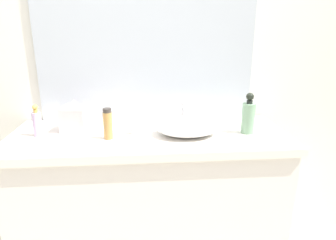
{
  "coord_description": "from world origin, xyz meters",
  "views": [
    {
      "loc": [
        0.03,
        -1.17,
        1.49
      ],
      "look_at": [
        0.16,
        0.38,
        1.0
      ],
      "focal_mm": 31.96,
      "sensor_mm": 36.0,
      "label": 1
    }
  ],
  "objects_px": {
    "soap_dispenser": "(248,116)",
    "tissue_box": "(75,117)",
    "perfume_bottle": "(108,124)",
    "candle_jar": "(134,130)",
    "sink_basin": "(187,126)",
    "lotion_bottle": "(37,123)"
  },
  "relations": [
    {
      "from": "soap_dispenser",
      "to": "tissue_box",
      "type": "distance_m",
      "value": 0.97
    },
    {
      "from": "perfume_bottle",
      "to": "candle_jar",
      "type": "bearing_deg",
      "value": 25.88
    },
    {
      "from": "soap_dispenser",
      "to": "tissue_box",
      "type": "xyz_separation_m",
      "value": [
        -0.96,
        0.12,
        -0.02
      ]
    },
    {
      "from": "sink_basin",
      "to": "tissue_box",
      "type": "relative_size",
      "value": 1.93
    },
    {
      "from": "soap_dispenser",
      "to": "perfume_bottle",
      "type": "xyz_separation_m",
      "value": [
        -0.76,
        -0.03,
        -0.02
      ]
    },
    {
      "from": "sink_basin",
      "to": "candle_jar",
      "type": "height_order",
      "value": "sink_basin"
    },
    {
      "from": "lotion_bottle",
      "to": "candle_jar",
      "type": "xyz_separation_m",
      "value": [
        0.52,
        -0.01,
        -0.05
      ]
    },
    {
      "from": "tissue_box",
      "to": "perfume_bottle",
      "type": "bearing_deg",
      "value": -36.87
    },
    {
      "from": "soap_dispenser",
      "to": "candle_jar",
      "type": "distance_m",
      "value": 0.64
    },
    {
      "from": "tissue_box",
      "to": "soap_dispenser",
      "type": "bearing_deg",
      "value": -7.21
    },
    {
      "from": "lotion_bottle",
      "to": "perfume_bottle",
      "type": "xyz_separation_m",
      "value": [
        0.38,
        -0.07,
        0.01
      ]
    },
    {
      "from": "sink_basin",
      "to": "soap_dispenser",
      "type": "xyz_separation_m",
      "value": [
        0.34,
        -0.0,
        0.05
      ]
    },
    {
      "from": "perfume_bottle",
      "to": "tissue_box",
      "type": "relative_size",
      "value": 0.92
    },
    {
      "from": "soap_dispenser",
      "to": "lotion_bottle",
      "type": "distance_m",
      "value": 1.15
    },
    {
      "from": "tissue_box",
      "to": "candle_jar",
      "type": "distance_m",
      "value": 0.35
    },
    {
      "from": "sink_basin",
      "to": "tissue_box",
      "type": "xyz_separation_m",
      "value": [
        -0.62,
        0.12,
        0.03
      ]
    },
    {
      "from": "soap_dispenser",
      "to": "candle_jar",
      "type": "relative_size",
      "value": 4.83
    },
    {
      "from": "sink_basin",
      "to": "lotion_bottle",
      "type": "xyz_separation_m",
      "value": [
        -0.81,
        0.05,
        0.03
      ]
    },
    {
      "from": "sink_basin",
      "to": "soap_dispenser",
      "type": "relative_size",
      "value": 1.53
    },
    {
      "from": "lotion_bottle",
      "to": "soap_dispenser",
      "type": "bearing_deg",
      "value": -2.36
    },
    {
      "from": "soap_dispenser",
      "to": "lotion_bottle",
      "type": "relative_size",
      "value": 1.3
    },
    {
      "from": "lotion_bottle",
      "to": "sink_basin",
      "type": "bearing_deg",
      "value": -3.23
    }
  ]
}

